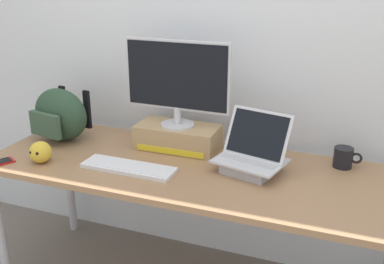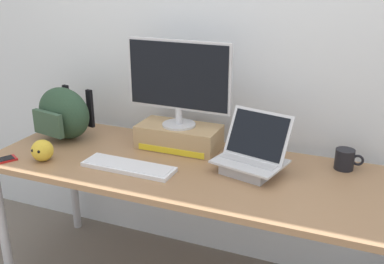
# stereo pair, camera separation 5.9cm
# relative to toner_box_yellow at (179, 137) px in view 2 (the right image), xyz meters

# --- Properties ---
(back_wall) EXTENTS (7.00, 0.10, 2.60)m
(back_wall) POSITION_rel_toner_box_yellow_xyz_m (0.16, 0.27, 0.49)
(back_wall) COLOR silver
(back_wall) RESTS_ON ground
(desk) EXTENTS (2.05, 0.74, 0.74)m
(desk) POSITION_rel_toner_box_yellow_xyz_m (0.16, -0.20, -0.13)
(desk) COLOR #99704C
(desk) RESTS_ON ground
(toner_box_yellow) EXTENTS (0.44, 0.22, 0.13)m
(toner_box_yellow) POSITION_rel_toner_box_yellow_xyz_m (0.00, 0.00, 0.00)
(toner_box_yellow) COLOR tan
(toner_box_yellow) RESTS_ON desk
(desktop_monitor) EXTENTS (0.57, 0.18, 0.45)m
(desktop_monitor) POSITION_rel_toner_box_yellow_xyz_m (-0.00, -0.00, 0.31)
(desktop_monitor) COLOR silver
(desktop_monitor) RESTS_ON toner_box_yellow
(open_laptop) EXTENTS (0.36, 0.31, 0.28)m
(open_laptop) POSITION_rel_toner_box_yellow_xyz_m (0.44, -0.15, -0.01)
(open_laptop) COLOR #ADADB2
(open_laptop) RESTS_ON desk
(external_keyboard) EXTENTS (0.46, 0.14, 0.02)m
(external_keyboard) POSITION_rel_toner_box_yellow_xyz_m (-0.12, -0.34, -0.05)
(external_keyboard) COLOR white
(external_keyboard) RESTS_ON desk
(messenger_backpack) EXTENTS (0.38, 0.29, 0.29)m
(messenger_backpack) POSITION_rel_toner_box_yellow_xyz_m (-0.66, -0.11, 0.08)
(messenger_backpack) COLOR #28422D
(messenger_backpack) RESTS_ON desk
(coffee_mug) EXTENTS (0.13, 0.09, 0.10)m
(coffee_mug) POSITION_rel_toner_box_yellow_xyz_m (0.84, 0.05, -0.01)
(coffee_mug) COLOR black
(coffee_mug) RESTS_ON desk
(cell_phone) EXTENTS (0.13, 0.15, 0.01)m
(cell_phone) POSITION_rel_toner_box_yellow_xyz_m (-0.74, -0.50, -0.06)
(cell_phone) COLOR red
(cell_phone) RESTS_ON desk
(plush_toy) EXTENTS (0.11, 0.11, 0.11)m
(plush_toy) POSITION_rel_toner_box_yellow_xyz_m (-0.56, -0.42, -0.01)
(plush_toy) COLOR gold
(plush_toy) RESTS_ON desk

